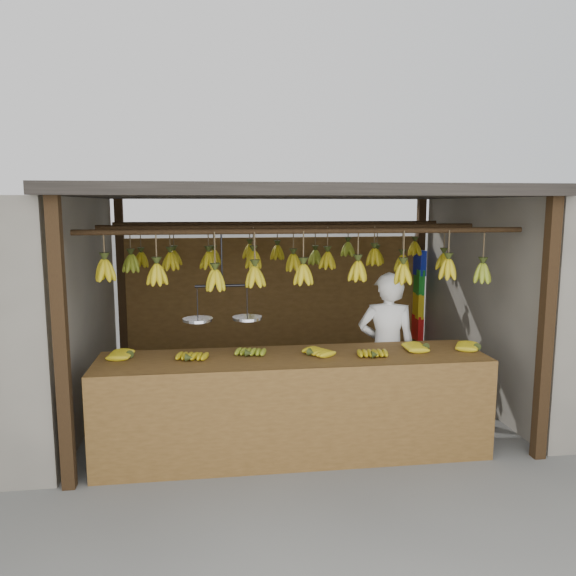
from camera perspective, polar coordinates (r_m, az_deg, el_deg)
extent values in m
plane|color=#5B5B57|center=(6.34, 0.38, -12.10)|extent=(80.00, 80.00, 0.00)
cube|color=black|center=(4.65, -22.03, -5.58)|extent=(0.10, 0.10, 2.30)
cube|color=black|center=(5.33, 24.74, -4.01)|extent=(0.10, 0.10, 2.30)
cube|color=black|center=(7.54, -16.51, -0.09)|extent=(0.10, 0.10, 2.30)
cube|color=black|center=(7.98, 13.18, 0.49)|extent=(0.10, 0.10, 2.30)
cube|color=black|center=(5.94, 0.40, 9.64)|extent=(4.30, 3.30, 0.10)
cylinder|color=black|center=(4.95, 2.05, 5.81)|extent=(4.00, 0.05, 0.05)
cylinder|color=black|center=(5.94, 0.39, 6.26)|extent=(4.00, 0.05, 0.05)
cylinder|color=black|center=(6.93, -0.79, 6.59)|extent=(4.00, 0.05, 0.05)
cube|color=brown|center=(7.54, -1.24, -1.67)|extent=(4.00, 0.06, 1.80)
cube|color=brown|center=(5.02, 0.55, -7.37)|extent=(3.44, 0.76, 0.08)
cube|color=brown|center=(4.79, 1.22, -13.33)|extent=(3.44, 0.04, 0.90)
cube|color=black|center=(4.89, -18.58, -13.84)|extent=(0.07, 0.07, 0.82)
cube|color=black|center=(5.34, 18.98, -11.95)|extent=(0.07, 0.07, 0.82)
cube|color=black|center=(5.50, -17.28, -11.24)|extent=(0.07, 0.07, 0.82)
cube|color=black|center=(5.90, 16.05, -9.83)|extent=(0.07, 0.07, 0.82)
ellipsoid|color=gold|center=(5.13, -15.67, -6.52)|extent=(0.26, 0.21, 0.06)
ellipsoid|color=gold|center=(4.89, -10.00, -7.09)|extent=(0.23, 0.28, 0.06)
ellipsoid|color=#92A523|center=(4.97, -4.01, -6.72)|extent=(0.24, 0.28, 0.06)
ellipsoid|color=gold|center=(4.98, 2.40, -6.67)|extent=(0.30, 0.28, 0.06)
ellipsoid|color=gold|center=(4.97, 8.81, -6.80)|extent=(0.19, 0.25, 0.06)
ellipsoid|color=gold|center=(5.35, 13.72, -5.84)|extent=(0.25, 0.19, 0.06)
ellipsoid|color=gold|center=(5.48, 18.69, -5.70)|extent=(0.30, 0.28, 0.06)
ellipsoid|color=gold|center=(4.98, -18.08, 1.71)|extent=(0.16, 0.16, 0.28)
ellipsoid|color=gold|center=(4.92, -13.15, 1.35)|extent=(0.16, 0.16, 0.28)
ellipsoid|color=gold|center=(4.88, -7.39, 0.77)|extent=(0.16, 0.16, 0.28)
ellipsoid|color=gold|center=(4.91, -3.37, 1.15)|extent=(0.16, 0.16, 0.28)
ellipsoid|color=gold|center=(4.95, 1.57, 1.38)|extent=(0.16, 0.16, 0.28)
ellipsoid|color=gold|center=(5.13, 7.09, 1.71)|extent=(0.16, 0.16, 0.28)
ellipsoid|color=gold|center=(5.18, 11.60, 1.38)|extent=(0.16, 0.16, 0.28)
ellipsoid|color=gold|center=(5.33, 15.94, 1.84)|extent=(0.16, 0.16, 0.28)
ellipsoid|color=#92A523|center=(5.54, 19.14, 1.43)|extent=(0.16, 0.16, 0.28)
ellipsoid|color=#92A523|center=(5.96, -15.66, 2.42)|extent=(0.16, 0.16, 0.28)
ellipsoid|color=gold|center=(5.91, -11.86, 2.67)|extent=(0.16, 0.16, 0.28)
ellipsoid|color=gold|center=(5.91, -8.07, 2.79)|extent=(0.16, 0.16, 0.28)
ellipsoid|color=gold|center=(5.89, -3.52, 2.88)|extent=(0.16, 0.16, 0.28)
ellipsoid|color=gold|center=(5.98, 0.54, 2.59)|extent=(0.16, 0.16, 0.28)
ellipsoid|color=gold|center=(5.99, 4.02, 2.82)|extent=(0.16, 0.16, 0.28)
ellipsoid|color=gold|center=(6.12, 8.74, 3.13)|extent=(0.16, 0.16, 0.28)
ellipsoid|color=gold|center=(6.31, 11.51, 2.49)|extent=(0.16, 0.16, 0.28)
ellipsoid|color=gold|center=(6.44, 15.51, 2.62)|extent=(0.16, 0.16, 0.28)
ellipsoid|color=gold|center=(6.97, -14.68, 2.78)|extent=(0.16, 0.16, 0.28)
ellipsoid|color=gold|center=(6.92, -11.49, 3.01)|extent=(0.16, 0.16, 0.28)
ellipsoid|color=gold|center=(6.93, -7.54, 3.08)|extent=(0.16, 0.16, 0.28)
ellipsoid|color=gold|center=(6.92, -3.90, 3.72)|extent=(0.16, 0.16, 0.28)
ellipsoid|color=gold|center=(6.99, -1.09, 3.63)|extent=(0.16, 0.16, 0.28)
ellipsoid|color=#92A523|center=(7.04, 2.78, 3.12)|extent=(0.16, 0.16, 0.28)
ellipsoid|color=#92A523|center=(7.09, 6.10, 3.95)|extent=(0.16, 0.16, 0.28)
ellipsoid|color=gold|center=(7.26, 9.01, 3.17)|extent=(0.16, 0.16, 0.28)
ellipsoid|color=gold|center=(7.33, 12.75, 3.94)|extent=(0.16, 0.16, 0.28)
cylinder|color=black|center=(4.90, -6.76, 2.96)|extent=(0.02, 0.02, 0.47)
cylinder|color=black|center=(4.93, -6.71, 0.23)|extent=(0.47, 0.04, 0.02)
cylinder|color=silver|center=(4.97, -9.15, -3.25)|extent=(0.25, 0.25, 0.02)
cylinder|color=silver|center=(4.99, -4.16, -3.12)|extent=(0.25, 0.25, 0.02)
imported|color=white|center=(5.73, 9.98, -6.22)|extent=(0.64, 0.49, 1.58)
cube|color=#1426BF|center=(7.78, 13.23, 2.52)|extent=(0.08, 0.26, 0.34)
cube|color=#199926|center=(7.81, 13.17, 0.62)|extent=(0.08, 0.26, 0.34)
cube|color=yellow|center=(7.86, 13.09, -1.74)|extent=(0.08, 0.26, 0.34)
cube|color=red|center=(7.92, 13.01, -3.91)|extent=(0.08, 0.26, 0.34)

